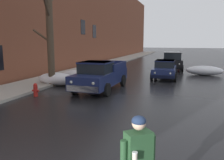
{
  "coord_description": "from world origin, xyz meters",
  "views": [
    {
      "loc": [
        3.22,
        -2.98,
        2.92
      ],
      "look_at": [
        -0.4,
        8.01,
        0.95
      ],
      "focal_mm": 37.03,
      "sensor_mm": 36.0,
      "label": 1
    }
  ],
  "objects_px": {
    "sedan_red_parked_far_down_block": "(173,58)",
    "bare_tree_second_along_sidewalk": "(50,31)",
    "sedan_darkblue_parked_kerbside_close": "(165,69)",
    "pedestrian_with_coffee": "(138,159)",
    "suv_black_parked_kerbside_mid": "(172,60)",
    "fire_hydrant": "(36,90)",
    "pickup_truck_darkblue_approaching_near_lane": "(100,75)"
  },
  "relations": [
    {
      "from": "sedan_darkblue_parked_kerbside_close",
      "to": "sedan_red_parked_far_down_block",
      "type": "xyz_separation_m",
      "value": [
        -0.16,
        12.06,
        0.0
      ]
    },
    {
      "from": "sedan_darkblue_parked_kerbside_close",
      "to": "fire_hydrant",
      "type": "xyz_separation_m",
      "value": [
        -5.91,
        -8.31,
        -0.39
      ]
    },
    {
      "from": "suv_black_parked_kerbside_mid",
      "to": "sedan_red_parked_far_down_block",
      "type": "bearing_deg",
      "value": 92.72
    },
    {
      "from": "sedan_darkblue_parked_kerbside_close",
      "to": "pedestrian_with_coffee",
      "type": "relative_size",
      "value": 2.36
    },
    {
      "from": "sedan_darkblue_parked_kerbside_close",
      "to": "pedestrian_with_coffee",
      "type": "xyz_separation_m",
      "value": [
        1.02,
        -15.01,
        0.28
      ]
    },
    {
      "from": "bare_tree_second_along_sidewalk",
      "to": "sedan_red_parked_far_down_block",
      "type": "distance_m",
      "value": 18.98
    },
    {
      "from": "bare_tree_second_along_sidewalk",
      "to": "pedestrian_with_coffee",
      "type": "height_order",
      "value": "bare_tree_second_along_sidewalk"
    },
    {
      "from": "bare_tree_second_along_sidewalk",
      "to": "suv_black_parked_kerbside_mid",
      "type": "relative_size",
      "value": 1.54
    },
    {
      "from": "bare_tree_second_along_sidewalk",
      "to": "pedestrian_with_coffee",
      "type": "distance_m",
      "value": 12.42
    },
    {
      "from": "pickup_truck_darkblue_approaching_near_lane",
      "to": "sedan_darkblue_parked_kerbside_close",
      "type": "height_order",
      "value": "pickup_truck_darkblue_approaching_near_lane"
    },
    {
      "from": "suv_black_parked_kerbside_mid",
      "to": "pedestrian_with_coffee",
      "type": "bearing_deg",
      "value": -87.58
    },
    {
      "from": "suv_black_parked_kerbside_mid",
      "to": "pedestrian_with_coffee",
      "type": "distance_m",
      "value": 20.7
    },
    {
      "from": "suv_black_parked_kerbside_mid",
      "to": "fire_hydrant",
      "type": "height_order",
      "value": "suv_black_parked_kerbside_mid"
    },
    {
      "from": "pedestrian_with_coffee",
      "to": "fire_hydrant",
      "type": "height_order",
      "value": "pedestrian_with_coffee"
    },
    {
      "from": "sedan_red_parked_far_down_block",
      "to": "pedestrian_with_coffee",
      "type": "relative_size",
      "value": 2.54
    },
    {
      "from": "sedan_red_parked_far_down_block",
      "to": "bare_tree_second_along_sidewalk",
      "type": "bearing_deg",
      "value": -110.2
    },
    {
      "from": "pickup_truck_darkblue_approaching_near_lane",
      "to": "pedestrian_with_coffee",
      "type": "distance_m",
      "value": 10.22
    },
    {
      "from": "fire_hydrant",
      "to": "pickup_truck_darkblue_approaching_near_lane",
      "type": "bearing_deg",
      "value": 44.13
    },
    {
      "from": "pickup_truck_darkblue_approaching_near_lane",
      "to": "sedan_red_parked_far_down_block",
      "type": "height_order",
      "value": "pickup_truck_darkblue_approaching_near_lane"
    },
    {
      "from": "suv_black_parked_kerbside_mid",
      "to": "fire_hydrant",
      "type": "distance_m",
      "value": 15.26
    },
    {
      "from": "suv_black_parked_kerbside_mid",
      "to": "pickup_truck_darkblue_approaching_near_lane",
      "type": "bearing_deg",
      "value": -106.55
    },
    {
      "from": "bare_tree_second_along_sidewalk",
      "to": "pedestrian_with_coffee",
      "type": "xyz_separation_m",
      "value": [
        7.66,
        -9.45,
        -2.51
      ]
    },
    {
      "from": "sedan_darkblue_parked_kerbside_close",
      "to": "fire_hydrant",
      "type": "distance_m",
      "value": 10.21
    },
    {
      "from": "suv_black_parked_kerbside_mid",
      "to": "pedestrian_with_coffee",
      "type": "xyz_separation_m",
      "value": [
        0.88,
        -20.68,
        0.05
      ]
    },
    {
      "from": "pickup_truck_darkblue_approaching_near_lane",
      "to": "suv_black_parked_kerbside_mid",
      "type": "height_order",
      "value": "suv_black_parked_kerbside_mid"
    },
    {
      "from": "pedestrian_with_coffee",
      "to": "sedan_darkblue_parked_kerbside_close",
      "type": "bearing_deg",
      "value": 93.9
    },
    {
      "from": "bare_tree_second_along_sidewalk",
      "to": "fire_hydrant",
      "type": "distance_m",
      "value": 4.28
    },
    {
      "from": "pickup_truck_darkblue_approaching_near_lane",
      "to": "sedan_red_parked_far_down_block",
      "type": "bearing_deg",
      "value": 80.16
    },
    {
      "from": "bare_tree_second_along_sidewalk",
      "to": "pickup_truck_darkblue_approaching_near_lane",
      "type": "bearing_deg",
      "value": -2.58
    },
    {
      "from": "suv_black_parked_kerbside_mid",
      "to": "sedan_darkblue_parked_kerbside_close",
      "type": "bearing_deg",
      "value": -91.48
    },
    {
      "from": "pickup_truck_darkblue_approaching_near_lane",
      "to": "sedan_red_parked_far_down_block",
      "type": "relative_size",
      "value": 1.17
    },
    {
      "from": "sedan_red_parked_far_down_block",
      "to": "sedan_darkblue_parked_kerbside_close",
      "type": "bearing_deg",
      "value": -89.26
    }
  ]
}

